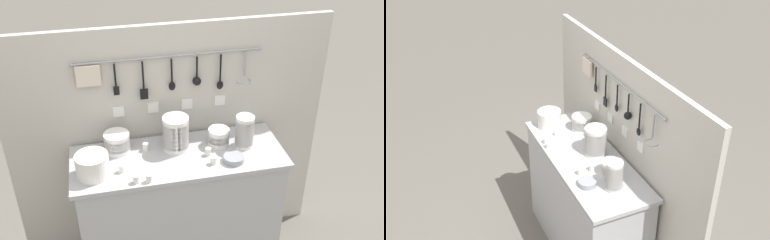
# 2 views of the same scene
# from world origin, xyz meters

# --- Properties ---
(counter) EXTENTS (1.33, 0.50, 0.95)m
(counter) POSITION_xyz_m (0.00, 0.00, 0.48)
(counter) COLOR #ADAFB5
(counter) RESTS_ON ground
(back_wall) EXTENTS (2.13, 0.11, 1.71)m
(back_wall) POSITION_xyz_m (-0.00, 0.29, 0.86)
(back_wall) COLOR #BCB7AD
(back_wall) RESTS_ON ground
(bowl_stack_wide_centre) EXTENTS (0.16, 0.16, 0.23)m
(bowl_stack_wide_centre) POSITION_xyz_m (-0.00, 0.08, 1.07)
(bowl_stack_wide_centre) COLOR white
(bowl_stack_wide_centre) RESTS_ON counter
(bowl_stack_back_corner) EXTENTS (0.12, 0.12, 0.22)m
(bowl_stack_back_corner) POSITION_xyz_m (0.43, 0.01, 1.06)
(bowl_stack_back_corner) COLOR white
(bowl_stack_back_corner) RESTS_ON counter
(bowl_stack_nested_right) EXTENTS (0.14, 0.14, 0.11)m
(bowl_stack_nested_right) POSITION_xyz_m (0.28, 0.07, 1.01)
(bowl_stack_nested_right) COLOR white
(bowl_stack_nested_right) RESTS_ON counter
(bowl_stack_short_front) EXTENTS (0.16, 0.16, 0.13)m
(bowl_stack_short_front) POSITION_xyz_m (-0.37, 0.14, 1.02)
(bowl_stack_short_front) COLOR white
(bowl_stack_short_front) RESTS_ON counter
(plate_stack) EXTENTS (0.19, 0.19, 0.14)m
(plate_stack) POSITION_xyz_m (-0.52, -0.08, 1.02)
(plate_stack) COLOR white
(plate_stack) RESTS_ON counter
(steel_mixing_bowl) EXTENTS (0.13, 0.13, 0.04)m
(steel_mixing_bowl) POSITION_xyz_m (0.32, -0.13, 0.97)
(steel_mixing_bowl) COLOR #93969E
(steel_mixing_bowl) RESTS_ON counter
(cup_edge_far) EXTENTS (0.04, 0.04, 0.05)m
(cup_edge_far) POSITION_xyz_m (-0.19, 0.10, 0.98)
(cup_edge_far) COLOR white
(cup_edge_far) RESTS_ON counter
(cup_back_left) EXTENTS (0.04, 0.04, 0.05)m
(cup_back_left) POSITION_xyz_m (0.19, -0.13, 0.98)
(cup_back_left) COLOR white
(cup_back_left) RESTS_ON counter
(cup_back_right) EXTENTS (0.04, 0.04, 0.05)m
(cup_back_right) POSITION_xyz_m (-0.36, -0.09, 0.98)
(cup_back_right) COLOR white
(cup_back_right) RESTS_ON counter
(cup_beside_plates) EXTENTS (0.04, 0.04, 0.05)m
(cup_beside_plates) POSITION_xyz_m (0.18, -0.03, 0.98)
(cup_beside_plates) COLOR white
(cup_beside_plates) RESTS_ON counter
(cup_front_right) EXTENTS (0.04, 0.04, 0.05)m
(cup_front_right) POSITION_xyz_m (-0.29, -0.21, 0.98)
(cup_front_right) COLOR white
(cup_front_right) RESTS_ON counter
(cup_front_left) EXTENTS (0.04, 0.04, 0.05)m
(cup_front_left) POSITION_xyz_m (-0.21, -0.21, 0.98)
(cup_front_left) COLOR white
(cup_front_left) RESTS_ON counter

